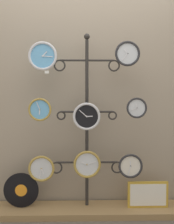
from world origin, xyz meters
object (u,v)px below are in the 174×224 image
(clock_bottom_left, at_px, (41,169))
(picture_frame, at_px, (148,195))
(display_stand, at_px, (87,161))
(clock_middle_left, at_px, (40,110))
(vinyl_record, at_px, (21,190))
(clock_middle_right, at_px, (137,108))
(clock_bottom_right, at_px, (130,166))
(clock_top_left, at_px, (43,56))
(clock_middle_center, at_px, (87,116))
(clock_top_right, at_px, (127,54))
(clock_bottom_center, at_px, (87,164))

(clock_bottom_left, xyz_separation_m, picture_frame, (1.05, -0.00, -0.27))
(display_stand, xyz_separation_m, clock_middle_left, (-0.45, -0.10, 0.52))
(clock_middle_left, height_order, vinyl_record, clock_middle_left)
(clock_middle_right, bearing_deg, clock_bottom_right, -167.33)
(clock_top_left, height_order, clock_middle_center, clock_top_left)
(display_stand, bearing_deg, clock_middle_left, -167.60)
(clock_top_left, distance_m, clock_top_right, 0.81)
(clock_middle_right, distance_m, clock_bottom_right, 0.57)
(clock_top_right, xyz_separation_m, vinyl_record, (-1.04, 0.04, -1.34))
(clock_middle_left, bearing_deg, vinyl_record, 167.35)
(display_stand, distance_m, clock_middle_left, 0.70)
(clock_middle_left, height_order, picture_frame, clock_middle_left)
(clock_bottom_left, bearing_deg, clock_bottom_right, -1.54)
(clock_bottom_center, bearing_deg, display_stand, 90.03)
(clock_middle_right, relative_size, clock_bottom_left, 0.78)
(clock_bottom_center, distance_m, picture_frame, 0.68)
(display_stand, distance_m, vinyl_record, 0.71)
(clock_top_right, xyz_separation_m, clock_middle_right, (0.10, 0.01, -0.52))
(clock_bottom_center, relative_size, clock_bottom_right, 1.12)
(clock_top_right, relative_size, clock_middle_center, 0.91)
(clock_middle_right, bearing_deg, vinyl_record, 178.38)
(clock_bottom_left, distance_m, clock_bottom_right, 0.87)
(clock_bottom_left, height_order, clock_bottom_center, clock_bottom_center)
(clock_middle_right, bearing_deg, clock_top_right, -173.23)
(display_stand, height_order, clock_middle_center, display_stand)
(picture_frame, bearing_deg, clock_middle_center, -176.81)
(clock_bottom_left, bearing_deg, clock_bottom_center, -4.77)
(clock_top_right, relative_size, clock_bottom_right, 1.01)
(clock_middle_right, relative_size, vinyl_record, 0.58)
(clock_top_right, xyz_separation_m, clock_bottom_right, (0.04, -0.00, -1.09))
(clock_top_right, xyz_separation_m, clock_bottom_center, (-0.39, -0.02, -1.06))
(clock_middle_left, xyz_separation_m, clock_bottom_center, (0.45, -0.01, -0.53))
(clock_middle_center, distance_m, clock_bottom_left, 0.68)
(display_stand, distance_m, clock_bottom_right, 0.44)
(clock_middle_right, xyz_separation_m, clock_bottom_right, (-0.06, -0.01, -0.57))
(clock_top_left, xyz_separation_m, clock_middle_right, (0.91, 0.00, -0.50))
(clock_bottom_center, height_order, vinyl_record, clock_bottom_center)
(clock_middle_right, height_order, picture_frame, clock_middle_right)
(clock_bottom_center, bearing_deg, clock_middle_right, 3.22)
(clock_bottom_right, relative_size, vinyl_record, 0.69)
(clock_top_left, height_order, clock_bottom_center, clock_top_left)
(clock_bottom_center, relative_size, picture_frame, 0.66)
(clock_bottom_left, height_order, vinyl_record, clock_bottom_left)
(display_stand, height_order, picture_frame, display_stand)
(clock_top_right, height_order, clock_middle_center, clock_top_right)
(display_stand, xyz_separation_m, clock_bottom_right, (0.42, -0.10, -0.03))
(clock_bottom_left, height_order, clock_bottom_right, clock_bottom_right)
(clock_middle_left, height_order, clock_middle_center, clock_middle_left)
(clock_top_left, xyz_separation_m, clock_middle_left, (-0.03, -0.01, -0.51))
(display_stand, height_order, clock_top_right, display_stand)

